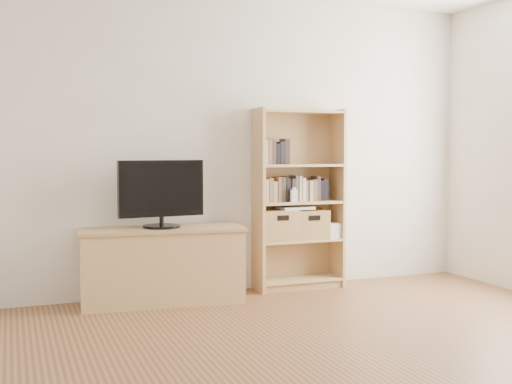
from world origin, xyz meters
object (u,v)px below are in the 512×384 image
baby_monitor (294,196)px  laptop (295,208)px  television (161,193)px  basket_right (309,224)px  tv_stand (162,266)px  bookshelf (299,199)px  basket_left (277,225)px

baby_monitor → laptop: size_ratio=0.35×
television → basket_right: bearing=-1.5°
tv_stand → basket_right: bearing=9.5°
bookshelf → basket_right: bookshelf is taller
television → baby_monitor: size_ratio=6.56×
laptop → baby_monitor: bearing=-123.9°
basket_left → laptop: size_ratio=1.06×
bookshelf → basket_left: 0.31m
television → laptop: bearing=-1.3°
basket_left → basket_right: size_ratio=1.05×
tv_stand → basket_left: size_ratio=3.94×
bookshelf → basket_left: bearing=-178.8°
basket_left → basket_right: bearing=-1.1°
bookshelf → laptop: size_ratio=5.22×
tv_stand → basket_left: basket_left is taller
tv_stand → basket_right: (1.37, 0.09, 0.28)m
bookshelf → television: bookshelf is taller
television → baby_monitor: television is taller
baby_monitor → laptop: baby_monitor is taller
bookshelf → baby_monitor: (-0.09, -0.09, 0.04)m
basket_right → laptop: laptop is taller
basket_right → tv_stand: bearing=-173.0°
bookshelf → baby_monitor: bookshelf is taller
baby_monitor → basket_left: size_ratio=0.33×
tv_stand → baby_monitor: 1.31m
bookshelf → basket_right: (0.10, -0.00, -0.23)m
laptop → bookshelf: bearing=8.0°
bookshelf → laptop: bearing=-166.8°
bookshelf → tv_stand: bearing=-175.5°
basket_right → laptop: size_ratio=1.01×
television → laptop: television is taller
tv_stand → basket_right: size_ratio=4.13×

